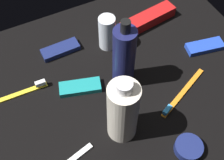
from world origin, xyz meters
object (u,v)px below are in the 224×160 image
lotion_bottle (124,57)px  bodywash_bottle (123,111)px  snack_bar_navy (60,50)px  snack_bar_teal (80,87)px  toothpaste_box_red (148,19)px  cream_tin_left (188,148)px  toothbrush_orange (181,94)px  toothbrush_yellow (16,94)px  deodorant_stick (107,33)px  snack_bar_blue (205,46)px

lotion_bottle → bodywash_bottle: (6.80, 12.38, -0.41)cm
snack_bar_navy → snack_bar_teal: size_ratio=1.00×
toothpaste_box_red → snack_bar_navy: 27.27cm
snack_bar_navy → cream_tin_left: bearing=109.8°
toothbrush_orange → toothpaste_box_red: size_ratio=0.96×
toothbrush_orange → toothpaste_box_red: 26.40cm
toothbrush_yellow → lotion_bottle: bearing=163.6°
toothpaste_box_red → snack_bar_navy: bearing=-10.2°
snack_bar_teal → bodywash_bottle: bearing=122.3°
toothbrush_orange → snack_bar_teal: size_ratio=1.63×
snack_bar_teal → toothpaste_box_red: bearing=-138.4°
deodorant_stick → cream_tin_left: (-2.41, 35.72, -3.95)cm
bodywash_bottle → snack_bar_blue: (-32.26, -11.80, -7.98)cm
snack_bar_blue → lotion_bottle: bearing=9.9°
cream_tin_left → snack_bar_blue: bearing=-133.4°
deodorant_stick → toothbrush_yellow: bearing=10.0°
toothbrush_yellow → toothbrush_orange: bearing=153.3°
toothbrush_orange → toothpaste_box_red: toothpaste_box_red is taller
snack_bar_blue → deodorant_stick: bearing=-17.5°
lotion_bottle → snack_bar_teal: 13.97cm
toothpaste_box_red → cream_tin_left: (12.25, 38.24, -0.51)cm
deodorant_stick → toothbrush_orange: deodorant_stick is taller
snack_bar_blue → cream_tin_left: bearing=57.9°
bodywash_bottle → snack_bar_blue: 35.26cm
lotion_bottle → deodorant_stick: 13.24cm
lotion_bottle → snack_bar_navy: (10.93, -16.22, -8.39)cm
bodywash_bottle → snack_bar_teal: size_ratio=1.84×
toothpaste_box_red → cream_tin_left: toothpaste_box_red is taller
toothpaste_box_red → lotion_bottle: bearing=35.0°
lotion_bottle → bodywash_bottle: bearing=61.2°
bodywash_bottle → deodorant_stick: (-8.43, -24.87, -3.69)cm
toothbrush_orange → toothpaste_box_red: bearing=-102.3°
deodorant_stick → toothpaste_box_red: 15.27cm
bodywash_bottle → cream_tin_left: bearing=135.0°
deodorant_stick → snack_bar_navy: deodorant_stick is taller
bodywash_bottle → cream_tin_left: bodywash_bottle is taller
lotion_bottle → deodorant_stick: bearing=-97.5°
toothbrush_orange → snack_bar_navy: (21.63, -27.00, 0.14)cm
toothbrush_yellow → snack_bar_teal: bearing=160.4°
toothbrush_yellow → snack_bar_blue: size_ratio=1.73×
toothpaste_box_red → snack_bar_teal: 30.06cm
toothpaste_box_red → cream_tin_left: bearing=64.6°
lotion_bottle → deodorant_stick: lotion_bottle is taller
toothpaste_box_red → snack_bar_blue: 18.10cm
snack_bar_blue → snack_bar_teal: (36.39, -2.88, 0.00)cm
deodorant_stick → cream_tin_left: bearing=93.9°
snack_bar_navy → cream_tin_left: size_ratio=1.68×
toothbrush_yellow → snack_bar_blue: 52.02cm
toothbrush_orange → snack_bar_teal: bearing=-31.2°
toothbrush_orange → snack_bar_navy: toothbrush_orange is taller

